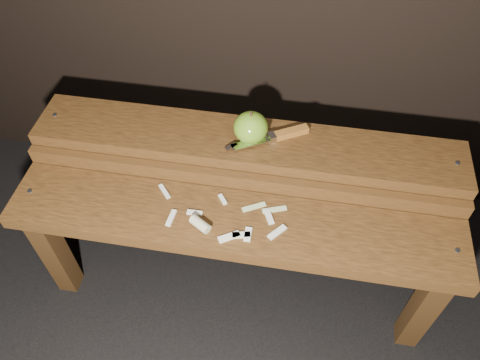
% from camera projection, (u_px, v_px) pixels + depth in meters
% --- Properties ---
extents(ground, '(60.00, 60.00, 0.00)m').
position_uv_depth(ground, '(237.00, 280.00, 1.56)').
color(ground, black).
extents(bench_front_tier, '(1.20, 0.20, 0.42)m').
position_uv_depth(bench_front_tier, '(232.00, 237.00, 1.25)').
color(bench_front_tier, '#36200D').
rests_on(bench_front_tier, ground).
extents(bench_rear_tier, '(1.20, 0.21, 0.50)m').
position_uv_depth(bench_rear_tier, '(246.00, 160.00, 1.35)').
color(bench_rear_tier, '#36200D').
rests_on(bench_rear_tier, ground).
extents(apple, '(0.09, 0.09, 0.10)m').
position_uv_depth(apple, '(251.00, 127.00, 1.25)').
color(apple, '#638E1D').
rests_on(apple, bench_rear_tier).
extents(knife, '(0.22, 0.13, 0.02)m').
position_uv_depth(knife, '(281.00, 135.00, 1.28)').
color(knife, brown).
rests_on(knife, bench_rear_tier).
extents(apple_scraps, '(0.36, 0.16, 0.03)m').
position_uv_depth(apple_scraps, '(219.00, 222.00, 1.19)').
color(apple_scraps, beige).
rests_on(apple_scraps, bench_front_tier).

